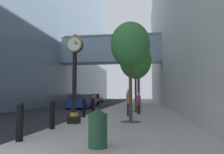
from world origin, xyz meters
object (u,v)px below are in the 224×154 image
Objects in this scene: pedestrian_walking at (138,103)px; bollard_fifth at (93,105)px; trash_bin at (98,127)px; street_tree_mid_far at (138,64)px; car_black_near at (96,98)px; street_clock at (74,73)px; car_red_far at (89,100)px; street_tree_mid_near at (135,61)px; car_grey_trailing at (84,100)px; street_tree_near at (130,45)px; bollard_fourth at (84,107)px; street_tree_far at (139,72)px; car_blue_mid at (80,102)px; bollard_nearest at (20,121)px; bollard_second at (52,114)px; pedestrian_by_clock at (129,102)px.

bollard_fifth is at bearing -174.04° from pedestrian_walking.
trash_bin is (2.55, -10.68, -0.09)m from bollard_fifth.
street_tree_mid_far is 18.95m from car_black_near.
car_red_far is (-4.04, 19.60, -1.87)m from street_clock.
street_tree_mid_near reaches higher than car_grey_trailing.
car_black_near is (-8.40, 31.27, -3.41)m from street_tree_near.
car_red_far reaches higher than bollard_fifth.
bollard_fourth is 0.20× the size of street_tree_far.
car_black_near reaches higher than trash_bin.
car_black_near is at bearing 100.31° from bollard_fourth.
pedestrian_walking is (0.83, 11.03, 0.28)m from trash_bin.
trash_bin is at bearing -74.28° from car_grey_trailing.
bollard_fourth is 0.25× the size of car_red_far.
bollard_nearest is at bearing -79.85° from car_blue_mid.
street_tree_near is at bearing -74.97° from car_black_near.
car_grey_trailing is at bearing 110.49° from street_tree_near.
bollard_fourth is at bearing -77.25° from car_red_far.
street_tree_far is 12.99m from car_black_near.
bollard_second is at bearing -90.00° from bollard_fourth.
bollard_fourth is at bearing -120.28° from street_tree_mid_near.
bollard_fourth is 10.97m from car_blue_mid.
pedestrian_by_clock reaches higher than car_blue_mid.
car_grey_trailing is at bearing 101.31° from bollard_nearest.
street_tree_mid_near is 8.97m from car_blue_mid.
street_tree_mid_far is at bearing 80.15° from bollard_second.
car_grey_trailing is at bearing 134.09° from street_tree_mid_far.
pedestrian_walking is (3.38, 2.90, 0.20)m from bollard_fourth.
bollard_fourth is 0.20× the size of street_tree_mid_near.
pedestrian_by_clock is (-0.31, -4.18, -3.37)m from street_tree_mid_near.
trash_bin is at bearing -94.31° from pedestrian_walking.
bollard_nearest is 1.00× the size of bollard_fifth.
car_blue_mid is (-3.24, 18.12, 0.02)m from bollard_nearest.
street_tree_near is at bearing 43.85° from bollard_second.
car_blue_mid is 11.89m from car_grey_trailing.
car_black_near is at bearing 117.09° from street_tree_mid_far.
pedestrian_by_clock reaches higher than car_black_near.
street_clock is 9.04m from street_tree_mid_near.
street_clock is at bearing 81.08° from bollard_second.
street_tree_mid_near is at bearing -70.60° from car_black_near.
bollard_nearest is 0.20× the size of street_tree_far.
street_tree_mid_far is at bearing 88.46° from pedestrian_by_clock.
street_clock is at bearing -78.34° from car_red_far.
trash_bin is 0.23× the size of car_grey_trailing.
street_clock is at bearing -160.56° from street_tree_near.
bollard_nearest and bollard_fourth have the same top height.
bollard_fifth is 6.59m from street_tree_near.
pedestrian_by_clock reaches higher than car_grey_trailing.
street_tree_far reaches higher than bollard_fifth.
street_clock is 1.08× the size of car_blue_mid.
street_tree_mid_far is 1.41× the size of car_grey_trailing.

